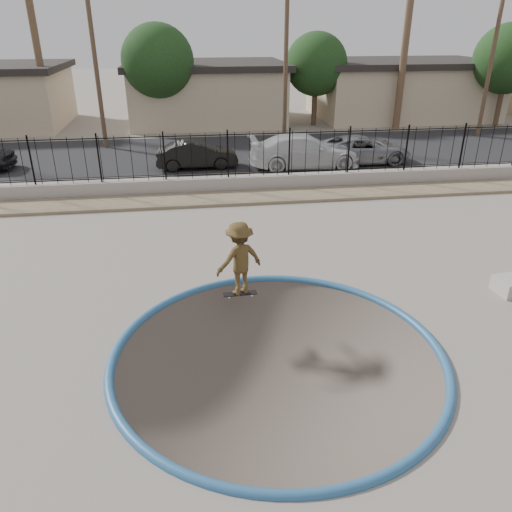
{
  "coord_description": "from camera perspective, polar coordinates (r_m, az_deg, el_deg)",
  "views": [
    {
      "loc": [
        -1.65,
        -9.39,
        6.31
      ],
      "look_at": [
        -0.04,
        2.0,
        0.9
      ],
      "focal_mm": 35.0,
      "sensor_mm": 36.0,
      "label": 1
    }
  ],
  "objects": [
    {
      "name": "ground",
      "position": [
        22.7,
        -3.47,
        6.08
      ],
      "size": [
        120.0,
        120.0,
        2.2
      ],
      "primitive_type": "cube",
      "color": "slate",
      "rests_on": "ground"
    },
    {
      "name": "house_center",
      "position": [
        36.19,
        -5.68,
        18.19
      ],
      "size": [
        10.6,
        8.6,
        3.9
      ],
      "color": "tan",
      "rests_on": "ground"
    },
    {
      "name": "utility_pole_left",
      "position": [
        28.76,
        -17.96,
        20.87
      ],
      "size": [
        1.7,
        0.24,
        9.0
      ],
      "color": "#473323",
      "rests_on": "ground"
    },
    {
      "name": "utility_pole_right",
      "position": [
        33.47,
        25.44,
        20.21
      ],
      "size": [
        1.7,
        0.24,
        9.0
      ],
      "color": "#473323",
      "rests_on": "ground"
    },
    {
      "name": "skateboard",
      "position": [
        12.69,
        -1.84,
        -4.32
      ],
      "size": [
        0.87,
        0.25,
        0.07
      ],
      "rotation": [
        0.0,
        0.0,
        0.04
      ],
      "color": "black",
      "rests_on": "ground"
    },
    {
      "name": "skater",
      "position": [
        12.28,
        -1.89,
        -0.72
      ],
      "size": [
        1.4,
        1.12,
        1.89
      ],
      "primitive_type": "imported",
      "rotation": [
        0.0,
        0.0,
        3.54
      ],
      "color": "brown",
      "rests_on": "ground"
    },
    {
      "name": "bowl_pit",
      "position": [
        10.63,
        2.53,
        -11.27
      ],
      "size": [
        6.84,
        6.84,
        1.8
      ],
      "primitive_type": null,
      "color": "#53483F",
      "rests_on": "ground"
    },
    {
      "name": "palm_right",
      "position": [
        34.24,
        17.21,
        25.91
      ],
      "size": [
        2.3,
        2.3,
        10.3
      ],
      "color": "brown",
      "rests_on": "ground"
    },
    {
      "name": "fence",
      "position": [
        20.34,
        -3.24,
        11.46
      ],
      "size": [
        40.0,
        0.04,
        1.8
      ],
      "color": "black",
      "rests_on": "retaining_wall"
    },
    {
      "name": "retaining_wall",
      "position": [
        20.65,
        -3.16,
        8.23
      ],
      "size": [
        42.0,
        0.45,
        0.6
      ],
      "primitive_type": "cube",
      "color": "#A1978E",
      "rests_on": "ground"
    },
    {
      "name": "street_tree_left",
      "position": [
        32.49,
        -11.18,
        21.01
      ],
      "size": [
        4.32,
        4.32,
        6.36
      ],
      "color": "#473323",
      "rests_on": "ground"
    },
    {
      "name": "car_c",
      "position": [
        24.09,
        5.58,
        11.84
      ],
      "size": [
        5.26,
        2.17,
        1.52
      ],
      "primitive_type": "imported",
      "rotation": [
        0.0,
        0.0,
        1.56
      ],
      "color": "silver",
      "rests_on": "street"
    },
    {
      "name": "street_tree_right",
      "position": [
        37.63,
        26.88,
        19.46
      ],
      "size": [
        4.32,
        4.32,
        6.36
      ],
      "color": "#473323",
      "rests_on": "ground"
    },
    {
      "name": "car_b",
      "position": [
        24.03,
        -6.8,
        11.41
      ],
      "size": [
        3.82,
        1.44,
        1.25
      ],
      "primitive_type": "imported",
      "rotation": [
        0.0,
        0.0,
        1.6
      ],
      "color": "black",
      "rests_on": "street"
    },
    {
      "name": "utility_pole_mid",
      "position": [
        28.98,
        3.45,
        22.46
      ],
      "size": [
        1.7,
        0.24,
        9.5
      ],
      "color": "#473323",
      "rests_on": "ground"
    },
    {
      "name": "street",
      "position": [
        27.18,
        -4.45,
        11.72
      ],
      "size": [
        90.0,
        8.0,
        0.04
      ],
      "primitive_type": "cube",
      "color": "black",
      "rests_on": "ground"
    },
    {
      "name": "palm_mid",
      "position": [
        34.42,
        -24.29,
        23.84
      ],
      "size": [
        2.3,
        2.3,
        9.3
      ],
      "color": "brown",
      "rests_on": "ground"
    },
    {
      "name": "street_tree_mid",
      "position": [
        34.58,
        6.9,
        20.92
      ],
      "size": [
        3.96,
        3.96,
        5.83
      ],
      "color": "#473323",
      "rests_on": "ground"
    },
    {
      "name": "coping_ring",
      "position": [
        10.63,
        2.53,
        -11.27
      ],
      "size": [
        7.04,
        7.04,
        0.2
      ],
      "primitive_type": "torus",
      "color": "#2B5E8D",
      "rests_on": "ground"
    },
    {
      "name": "house_east",
      "position": [
        39.39,
        16.21,
        17.94
      ],
      "size": [
        12.6,
        8.6,
        3.9
      ],
      "color": "tan",
      "rests_on": "ground"
    },
    {
      "name": "rock_strip",
      "position": [
        19.68,
        -2.85,
        6.62
      ],
      "size": [
        42.0,
        1.6,
        0.11
      ],
      "primitive_type": "cube",
      "color": "#9B8565",
      "rests_on": "ground"
    },
    {
      "name": "car_d",
      "position": [
        25.34,
        11.99,
        11.83
      ],
      "size": [
        4.74,
        2.27,
        1.3
      ],
      "primitive_type": "imported",
      "rotation": [
        0.0,
        0.0,
        1.59
      ],
      "color": "gray",
      "rests_on": "street"
    }
  ]
}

